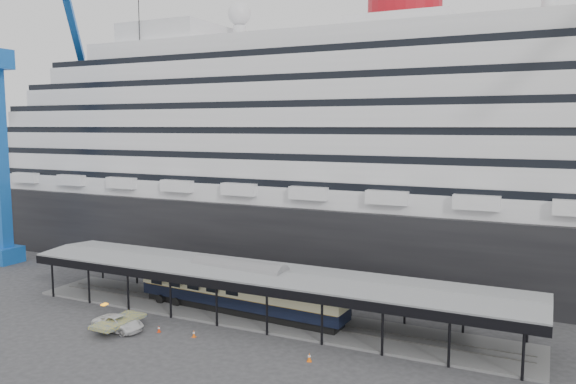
% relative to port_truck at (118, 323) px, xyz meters
% --- Properties ---
extents(ground, '(200.00, 200.00, 0.00)m').
position_rel_port_truck_xyz_m(ground, '(11.08, 4.42, -0.75)').
color(ground, '#313133').
rests_on(ground, ground).
extents(cruise_ship, '(130.00, 30.00, 43.90)m').
position_rel_port_truck_xyz_m(cruise_ship, '(11.13, 36.42, 17.60)').
color(cruise_ship, black).
rests_on(cruise_ship, ground).
extents(platform_canopy, '(56.00, 9.18, 5.30)m').
position_rel_port_truck_xyz_m(platform_canopy, '(11.08, 9.42, 1.61)').
color(platform_canopy, slate).
rests_on(platform_canopy, ground).
extents(crane_blue, '(22.63, 19.19, 47.60)m').
position_rel_port_truck_xyz_m(crane_blue, '(-34.04, 15.04, 19.21)').
color(crane_blue, blue).
rests_on(crane_blue, ground).
extents(port_truck, '(5.46, 2.66, 1.50)m').
position_rel_port_truck_xyz_m(port_truck, '(0.00, 0.00, 0.00)').
color(port_truck, silver).
rests_on(port_truck, ground).
extents(pullman_carriage, '(24.93, 4.74, 24.32)m').
position_rel_port_truck_xyz_m(pullman_carriage, '(8.49, 9.42, 2.18)').
color(pullman_carriage, black).
rests_on(pullman_carriage, ground).
extents(traffic_cone_left, '(0.46, 0.46, 0.68)m').
position_rel_port_truck_xyz_m(traffic_cone_left, '(3.95, 1.34, -0.41)').
color(traffic_cone_left, red).
rests_on(traffic_cone_left, ground).
extents(traffic_cone_mid, '(0.39, 0.39, 0.70)m').
position_rel_port_truck_xyz_m(traffic_cone_mid, '(7.86, 1.72, -0.40)').
color(traffic_cone_mid, '#FB5F0D').
rests_on(traffic_cone_mid, ground).
extents(traffic_cone_right, '(0.52, 0.52, 0.78)m').
position_rel_port_truck_xyz_m(traffic_cone_right, '(20.19, 1.33, -0.36)').
color(traffic_cone_right, orange).
rests_on(traffic_cone_right, ground).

